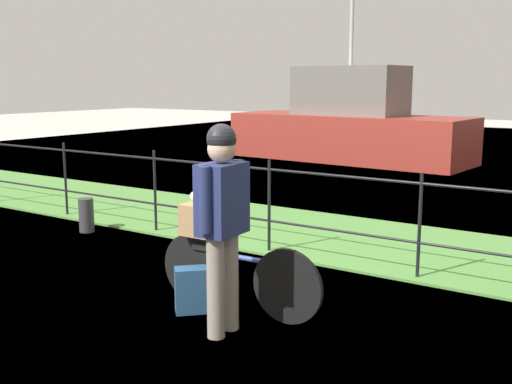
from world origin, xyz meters
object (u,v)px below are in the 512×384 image
(terrier_dog, at_px, (205,196))
(mooring_bollard, at_px, (86,215))
(moored_boat_near, at_px, (349,126))
(backpack_on_paving, at_px, (191,290))
(bicycle_main, at_px, (237,274))
(wooden_crate, at_px, (204,220))
(cyclist_person, at_px, (222,211))

(terrier_dog, height_order, mooring_bollard, terrier_dog)
(terrier_dog, bearing_deg, moored_boat_near, 108.68)
(terrier_dog, distance_m, backpack_on_paving, 0.83)
(bicycle_main, bearing_deg, wooden_crate, -177.94)
(bicycle_main, relative_size, mooring_bollard, 3.54)
(cyclist_person, relative_size, backpack_on_paving, 4.21)
(wooden_crate, height_order, cyclist_person, cyclist_person)
(terrier_dog, distance_m, cyclist_person, 0.67)
(wooden_crate, bearing_deg, terrier_dog, 2.06)
(mooring_bollard, height_order, moored_boat_near, moored_boat_near)
(bicycle_main, height_order, mooring_bollard, bicycle_main)
(bicycle_main, height_order, moored_boat_near, moored_boat_near)
(cyclist_person, bearing_deg, moored_boat_near, 110.41)
(terrier_dog, xyz_separation_m, backpack_on_paving, (-0.00, -0.22, -0.80))
(bicycle_main, relative_size, moored_boat_near, 0.26)
(backpack_on_paving, distance_m, mooring_bollard, 3.39)
(cyclist_person, relative_size, moored_boat_near, 0.27)
(cyclist_person, bearing_deg, terrier_dog, 139.69)
(backpack_on_paving, relative_size, moored_boat_near, 0.06)
(cyclist_person, bearing_deg, backpack_on_paving, 157.22)
(wooden_crate, xyz_separation_m, backpack_on_paving, (0.02, -0.22, -0.58))
(wooden_crate, relative_size, cyclist_person, 0.23)
(terrier_dog, xyz_separation_m, moored_boat_near, (-3.45, 10.21, -0.13))
(terrier_dog, relative_size, moored_boat_near, 0.05)
(backpack_on_paving, bearing_deg, moored_boat_near, 63.20)
(backpack_on_paving, bearing_deg, mooring_bollard, 109.01)
(bicycle_main, bearing_deg, mooring_bollard, 159.68)
(backpack_on_paving, height_order, moored_boat_near, moored_boat_near)
(terrier_dog, height_order, backpack_on_paving, terrier_dog)
(bicycle_main, distance_m, cyclist_person, 0.82)
(cyclist_person, distance_m, mooring_bollard, 4.02)
(mooring_bollard, bearing_deg, bicycle_main, -20.32)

